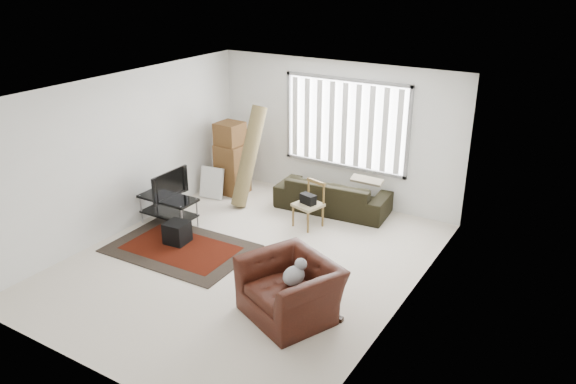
% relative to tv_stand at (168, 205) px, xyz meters
% --- Properties ---
extents(room, '(6.00, 6.02, 2.71)m').
position_rel_tv_stand_xyz_m(room, '(1.98, 0.14, 1.38)').
color(room, beige).
rests_on(room, ground).
extents(persian_rug, '(2.32, 1.58, 0.02)m').
position_rel_tv_stand_xyz_m(persian_rug, '(0.79, -0.61, -0.37)').
color(persian_rug, black).
rests_on(persian_rug, ground).
extents(tv_stand, '(1.06, 0.48, 0.53)m').
position_rel_tv_stand_xyz_m(tv_stand, '(0.00, 0.00, 0.00)').
color(tv_stand, black).
rests_on(tv_stand, ground).
extents(tv, '(0.11, 0.86, 0.49)m').
position_rel_tv_stand_xyz_m(tv, '(-0.00, 0.00, 0.39)').
color(tv, black).
rests_on(tv, tv_stand).
extents(subwoofer, '(0.39, 0.39, 0.36)m').
position_rel_tv_stand_xyz_m(subwoofer, '(0.61, -0.48, -0.18)').
color(subwoofer, black).
rests_on(subwoofer, persian_rug).
extents(moving_boxes, '(0.61, 0.56, 1.45)m').
position_rel_tv_stand_xyz_m(moving_boxes, '(0.04, 1.81, 0.29)').
color(moving_boxes, brown).
rests_on(moving_boxes, ground).
extents(white_flatpack, '(0.51, 0.26, 0.62)m').
position_rel_tv_stand_xyz_m(white_flatpack, '(-0.14, 1.38, -0.07)').
color(white_flatpack, silver).
rests_on(white_flatpack, ground).
extents(rolled_rug, '(0.48, 0.93, 1.91)m').
position_rel_tv_stand_xyz_m(rolled_rug, '(0.67, 1.54, 0.57)').
color(rolled_rug, brown).
rests_on(rolled_rug, ground).
extents(sofa, '(2.18, 1.09, 0.81)m').
position_rel_tv_stand_xyz_m(sofa, '(2.19, 2.08, 0.02)').
color(sofa, black).
rests_on(sofa, ground).
extents(side_chair, '(0.54, 0.54, 0.82)m').
position_rel_tv_stand_xyz_m(side_chair, '(2.15, 1.24, 0.07)').
color(side_chair, '#948661').
rests_on(side_chair, ground).
extents(armchair, '(1.51, 1.43, 0.88)m').
position_rel_tv_stand_xyz_m(armchair, '(3.27, -1.25, 0.06)').
color(armchair, '#36130B').
rests_on(armchair, ground).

